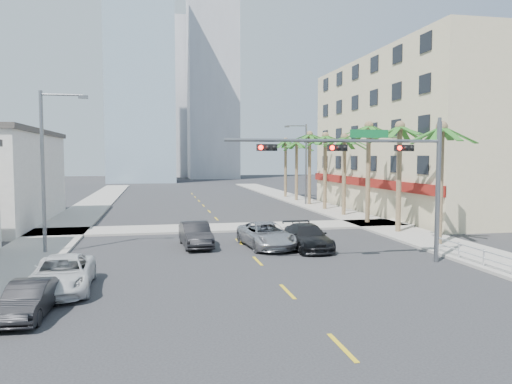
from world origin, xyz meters
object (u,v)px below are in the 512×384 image
car_parked_mid (29,300)px  car_lane_right (307,237)px  car_parked_far (62,274)px  traffic_signal_mast (380,164)px  car_lane_center (266,235)px  car_lane_left (196,235)px

car_parked_mid → car_lane_right: bearing=40.8°
car_parked_far → traffic_signal_mast: bearing=5.8°
traffic_signal_mast → car_parked_mid: (-15.18, -5.33, -4.45)m
car_parked_far → car_lane_right: bearing=26.6°
car_parked_mid → car_lane_center: (10.69, 11.09, 0.14)m
car_parked_far → car_lane_left: size_ratio=1.12×
traffic_signal_mast → car_parked_far: bearing=-171.9°
traffic_signal_mast → car_lane_center: size_ratio=2.07×
traffic_signal_mast → car_parked_mid: bearing=-160.7°
car_lane_center → car_parked_mid: bearing=-139.8°
car_parked_far → car_lane_right: (12.43, 6.85, 0.02)m
car_lane_right → traffic_signal_mast: bearing=-65.8°
traffic_signal_mast → car_lane_center: (-4.49, 5.76, -4.31)m
car_parked_far → car_lane_left: 10.78m
car_lane_left → car_lane_center: car_lane_center is taller
car_parked_mid → car_parked_far: bearing=84.0°
car_parked_far → car_parked_mid: bearing=-101.2°
traffic_signal_mast → car_lane_left: (-8.62, 6.83, -4.32)m
car_lane_center → car_lane_left: bearing=159.7°
car_parked_far → car_lane_center: car_lane_center is taller
car_lane_center → car_lane_right: car_lane_center is taller
traffic_signal_mast → car_lane_right: traffic_signal_mast is taller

